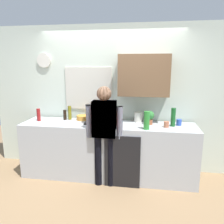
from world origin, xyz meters
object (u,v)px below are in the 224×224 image
bottle_dark_sauce (65,115)px  bottle_amber_beer (117,118)px  cup_blue_mug (179,122)px  dish_soap (114,123)px  bottle_olive_oil (70,113)px  bottle_green_wine (173,117)px  mixing_bowl (83,118)px  bottle_clear_soda (147,120)px  bottle_red_vinegar (39,115)px  cup_terracotta_mug (166,124)px  person_at_sink (104,128)px  coffee_maker (91,115)px  person_guest (104,128)px  potted_plant (150,117)px  storage_canister (138,117)px

bottle_dark_sauce → bottle_amber_beer: bottle_amber_beer is taller
cup_blue_mug → dish_soap: size_ratio=0.56×
bottle_olive_oil → bottle_green_wine: bearing=-5.3°
cup_blue_mug → mixing_bowl: (-1.66, 0.11, -0.01)m
bottle_clear_soda → cup_blue_mug: size_ratio=2.80×
bottle_red_vinegar → dish_soap: bearing=-10.3°
bottle_clear_soda → bottle_amber_beer: bottle_clear_soda is taller
cup_terracotta_mug → person_at_sink: size_ratio=0.06×
coffee_maker → cup_terracotta_mug: coffee_maker is taller
cup_terracotta_mug → bottle_olive_oil: bearing=171.6°
bottle_red_vinegar → mixing_bowl: size_ratio=1.00×
cup_blue_mug → mixing_bowl: 1.66m
bottle_red_vinegar → mixing_bowl: 0.78m
coffee_maker → mixing_bowl: (-0.21, 0.21, -0.11)m
bottle_olive_oil → mixing_bowl: bearing=3.3°
bottle_clear_soda → bottle_green_wine: bearing=29.7°
person_at_sink → person_guest: bearing=0.0°
bottle_olive_oil → person_at_sink: 0.89m
coffee_maker → bottle_dark_sauce: (-0.53, 0.17, -0.06)m
bottle_red_vinegar → bottle_olive_oil: (0.51, 0.18, 0.01)m
cup_terracotta_mug → potted_plant: potted_plant is taller
bottle_amber_beer → storage_canister: bottle_amber_beer is taller
bottle_olive_oil → mixing_bowl: size_ratio=1.14×
bottle_dark_sauce → person_at_sink: 0.94m
bottle_dark_sauce → person_guest: bearing=-29.9°
bottle_dark_sauce → bottle_olive_oil: bearing=19.2°
coffee_maker → bottle_dark_sauce: bearing=162.1°
bottle_clear_soda → mixing_bowl: bearing=159.6°
coffee_maker → bottle_green_wine: coffee_maker is taller
bottle_amber_beer → dish_soap: 0.18m
bottle_green_wine → potted_plant: bearing=171.9°
bottle_amber_beer → person_at_sink: bearing=-125.1°
bottle_dark_sauce → person_guest: person_guest is taller
bottle_green_wine → cup_blue_mug: 0.16m
bottle_dark_sauce → person_at_sink: person_at_sink is taller
bottle_olive_oil → dish_soap: 0.96m
cup_blue_mug → storage_canister: bearing=169.0°
bottle_amber_beer → bottle_clear_soda: bearing=-18.4°
cup_blue_mug → storage_canister: 0.68m
mixing_bowl → bottle_dark_sauce: bearing=-172.4°
person_at_sink → cup_terracotta_mug: bearing=18.5°
person_at_sink → person_guest: same height
coffee_maker → bottle_olive_oil: size_ratio=1.32×
bottle_olive_oil → cup_blue_mug: bottle_olive_oil is taller
person_at_sink → bottle_olive_oil: bearing=149.7°
potted_plant → person_guest: size_ratio=0.14×
bottle_clear_soda → bottle_olive_oil: 1.43m
coffee_maker → cup_terracotta_mug: bearing=-2.2°
bottle_red_vinegar → cup_blue_mug: 2.41m
mixing_bowl → person_at_sink: 0.71m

